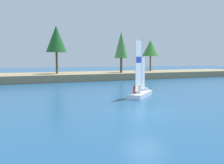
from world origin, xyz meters
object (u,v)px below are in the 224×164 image
object	(u,v)px
shoreline_tree_left	(56,39)
shoreline_tree_midleft	(121,45)
sailboat	(142,91)
shoreline_tree_centre	(151,48)

from	to	relation	value
shoreline_tree_left	shoreline_tree_midleft	size ratio (longest dim) A/B	1.07
shoreline_tree_midleft	sailboat	bearing A→B (deg)	-111.68
sailboat	shoreline_tree_left	bearing A→B (deg)	56.01
shoreline_tree_left	shoreline_tree_midleft	distance (m)	11.09
shoreline_tree_midleft	shoreline_tree_centre	bearing A→B (deg)	27.26
shoreline_tree_left	shoreline_tree_midleft	xyz separation A→B (m)	(11.02, -1.02, -0.75)
sailboat	shoreline_tree_centre	bearing A→B (deg)	12.57
shoreline_tree_left	sailboat	world-z (taller)	shoreline_tree_left
shoreline_tree_left	shoreline_tree_centre	size ratio (longest dim) A/B	1.22
shoreline_tree_centre	sailboat	xyz separation A→B (m)	(-16.95, -24.43, -5.23)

